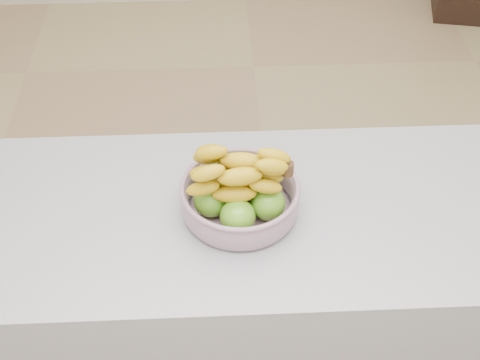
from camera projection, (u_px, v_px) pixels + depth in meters
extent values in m
plane|color=#95865B|center=(272.00, 233.00, 2.76)|extent=(4.00, 4.00, 0.00)
cube|color=gray|center=(299.00, 319.00, 1.90)|extent=(2.00, 0.60, 0.90)
cylinder|color=#A0A8C0|center=(240.00, 209.00, 1.59)|extent=(0.24, 0.24, 0.01)
torus|color=#A0A8C0|center=(240.00, 188.00, 1.54)|extent=(0.28, 0.28, 0.01)
sphere|color=#508F18|center=(238.00, 217.00, 1.50)|extent=(0.08, 0.08, 0.08)
sphere|color=#508F18|center=(268.00, 203.00, 1.53)|extent=(0.08, 0.08, 0.08)
sphere|color=#508F18|center=(259.00, 180.00, 1.59)|extent=(0.08, 0.08, 0.08)
sphere|color=#508F18|center=(225.00, 178.00, 1.60)|extent=(0.08, 0.08, 0.08)
sphere|color=#508F18|center=(211.00, 200.00, 1.54)|extent=(0.08, 0.08, 0.08)
ellipsoid|color=yellow|center=(234.00, 194.00, 1.49)|extent=(0.18, 0.04, 0.04)
ellipsoid|color=yellow|center=(236.00, 180.00, 1.52)|extent=(0.18, 0.06, 0.04)
ellipsoid|color=yellow|center=(238.00, 167.00, 1.56)|extent=(0.18, 0.08, 0.04)
ellipsoid|color=yellow|center=(239.00, 178.00, 1.48)|extent=(0.18, 0.05, 0.04)
ellipsoid|color=yellow|center=(241.00, 163.00, 1.52)|extent=(0.18, 0.09, 0.04)
ellipsoid|color=yellow|center=(242.00, 161.00, 1.48)|extent=(0.18, 0.06, 0.04)
ellipsoid|color=yellow|center=(240.00, 176.00, 1.45)|extent=(0.18, 0.06, 0.04)
cylinder|color=#3E2A14|center=(288.00, 168.00, 1.49)|extent=(0.03, 0.03, 0.03)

